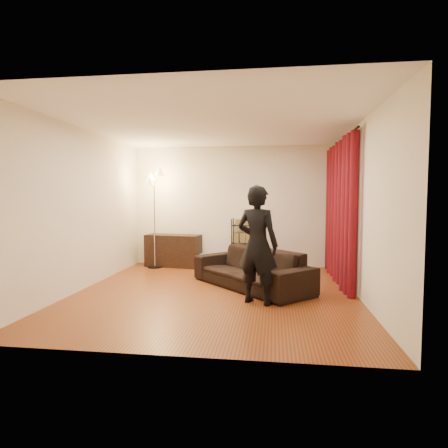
# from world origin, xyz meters

# --- Properties ---
(floor) EXTENTS (5.00, 5.00, 0.00)m
(floor) POSITION_xyz_m (0.00, 0.00, 0.00)
(floor) COLOR brown
(floor) RESTS_ON ground
(ceiling) EXTENTS (5.00, 5.00, 0.00)m
(ceiling) POSITION_xyz_m (0.00, 0.00, 2.70)
(ceiling) COLOR white
(ceiling) RESTS_ON ground
(wall_back) EXTENTS (5.00, 0.00, 5.00)m
(wall_back) POSITION_xyz_m (0.00, 2.50, 1.35)
(wall_back) COLOR silver
(wall_back) RESTS_ON ground
(wall_front) EXTENTS (5.00, 0.00, 5.00)m
(wall_front) POSITION_xyz_m (0.00, -2.50, 1.35)
(wall_front) COLOR silver
(wall_front) RESTS_ON ground
(wall_left) EXTENTS (0.00, 5.00, 5.00)m
(wall_left) POSITION_xyz_m (-2.25, 0.00, 1.35)
(wall_left) COLOR silver
(wall_left) RESTS_ON ground
(wall_right) EXTENTS (0.00, 5.00, 5.00)m
(wall_right) POSITION_xyz_m (2.25, 0.00, 1.35)
(wall_right) COLOR silver
(wall_right) RESTS_ON ground
(curtain_rod) EXTENTS (0.04, 2.65, 0.04)m
(curtain_rod) POSITION_xyz_m (2.15, 1.12, 2.58)
(curtain_rod) COLOR black
(curtain_rod) RESTS_ON wall_right
(curtain) EXTENTS (0.22, 2.65, 2.55)m
(curtain) POSITION_xyz_m (2.13, 1.12, 1.28)
(curtain) COLOR #62090D
(curtain) RESTS_ON ground
(sofa) EXTENTS (2.22, 2.26, 0.66)m
(sofa) POSITION_xyz_m (0.55, 0.40, 0.33)
(sofa) COLOR black
(sofa) RESTS_ON ground
(person) EXTENTS (0.74, 0.63, 1.72)m
(person) POSITION_xyz_m (0.70, -0.55, 0.86)
(person) COLOR black
(person) RESTS_ON ground
(media_cabinet) EXTENTS (1.28, 0.63, 0.72)m
(media_cabinet) POSITION_xyz_m (-1.30, 2.18, 0.36)
(media_cabinet) COLOR black
(media_cabinet) RESTS_ON ground
(storage_boxes) EXTENTS (0.43, 0.39, 0.29)m
(storage_boxes) POSITION_xyz_m (-0.51, 2.20, 0.15)
(storage_boxes) COLOR silver
(storage_boxes) RESTS_ON ground
(wire_shelf) EXTENTS (0.58, 0.48, 1.09)m
(wire_shelf) POSITION_xyz_m (0.27, 2.28, 0.54)
(wire_shelf) COLOR black
(wire_shelf) RESTS_ON ground
(floor_lamp) EXTENTS (0.42, 0.42, 2.13)m
(floor_lamp) POSITION_xyz_m (-1.67, 1.98, 1.07)
(floor_lamp) COLOR silver
(floor_lamp) RESTS_ON ground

